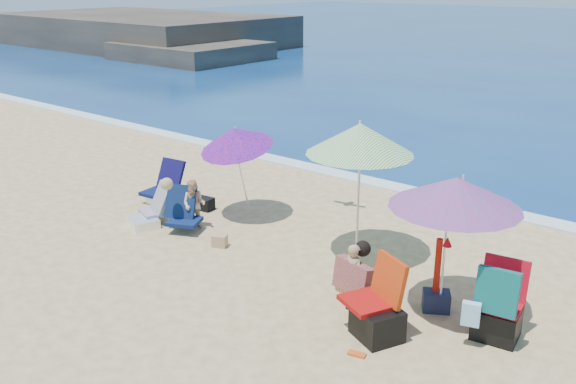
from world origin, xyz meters
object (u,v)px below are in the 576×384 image
Objects in this scene: umbrella_blue at (235,138)px; camp_chair_right at (497,311)px; person_left at (190,204)px; furled_umbrella at (439,268)px; chair_rainbow at (150,214)px; chair_navy at (165,192)px; camp_chair_left at (377,314)px; person_center at (355,275)px; umbrella_striped at (360,139)px; umbrella_turquoise at (456,193)px.

camp_chair_right is at bearing -10.62° from umbrella_blue.
furled_umbrella is at bearing 1.23° from person_left.
chair_rainbow is 0.84m from person_left.
camp_chair_left is (5.87, -1.58, 0.09)m from chair_navy.
person_center is (-1.82, -0.41, 0.07)m from camp_chair_right.
person_center is 3.81m from person_left.
umbrella_striped is 3.25m from camp_chair_right.
camp_chair_right is (5.38, -1.01, -1.14)m from umbrella_blue.
chair_navy is 7.07m from camp_chair_right.
furled_umbrella is 0.93m from camp_chair_right.
person_center is at bearing -1.64° from chair_rainbow.
umbrella_blue reaches higher than furled_umbrella.
chair_rainbow is 0.91× the size of camp_chair_left.
camp_chair_left is at bearing -36.26° from person_center.
umbrella_turquoise is at bearing 69.54° from camp_chair_left.
furled_umbrella reaches higher than person_left.
umbrella_striped is at bearing 156.37° from furled_umbrella.
umbrella_striped is 2.41× the size of chair_rainbow.
umbrella_blue reaches higher than chair_navy.
person_left is (0.72, 0.33, 0.26)m from chair_rainbow.
chair_rainbow is 4.52m from person_center.
chair_rainbow is (-5.46, -0.44, -0.44)m from furled_umbrella.
umbrella_striped is 2.73m from umbrella_blue.
person_left is at bearing -163.00° from umbrella_striped.
chair_rainbow is at bearing -155.18° from person_left.
chair_navy is at bearing 175.55° from umbrella_turquoise.
chair_navy is at bearing -176.49° from umbrella_striped.
person_left is at bearing 24.82° from chair_rainbow.
furled_umbrella is at bearing -10.71° from umbrella_blue.
person_left reaches higher than chair_rainbow.
umbrella_blue is 4.78m from camp_chair_left.
person_left is (-4.73, -0.10, -0.17)m from furled_umbrella.
umbrella_blue is 5.59m from camp_chair_right.
furled_umbrella is (-0.12, -0.04, -1.08)m from umbrella_turquoise.
person_center is 0.92× the size of person_left.
camp_chair_left is at bearing -12.05° from person_left.
umbrella_striped is at bearing 17.00° from person_left.
furled_umbrella is at bearing 74.76° from camp_chair_left.
umbrella_striped is 2.72× the size of chair_navy.
person_center is at bearing -6.99° from person_left.
furled_umbrella is (1.81, -0.79, -1.32)m from umbrella_striped.
camp_chair_right is at bearing -19.46° from umbrella_striped.
chair_navy is 0.80× the size of camp_chair_left.
furled_umbrella is 1.11× the size of camp_chair_right.
umbrella_blue is 2.00× the size of chair_rainbow.
umbrella_turquoise reaches higher than chair_navy.
person_left reaches higher than person_center.
umbrella_turquoise reaches higher than furled_umbrella.
camp_chair_left is at bearing -142.45° from camp_chair_right.
umbrella_blue is 1.79× the size of camp_chair_right.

